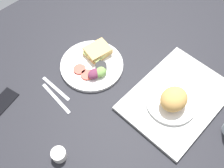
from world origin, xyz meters
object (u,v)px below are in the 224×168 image
(bread_plate_near, at_px, (173,100))
(cell_phone, at_px, (1,103))
(serving_tray, at_px, (177,98))
(espresso_cup, at_px, (59,155))
(plate_with_salad, at_px, (94,63))
(fork, at_px, (56,88))
(knife, at_px, (56,98))

(bread_plate_near, bearing_deg, cell_phone, -45.47)
(serving_tray, relative_size, cell_phone, 3.13)
(serving_tray, bearing_deg, espresso_cup, -16.57)
(serving_tray, height_order, plate_with_salad, plate_with_salad)
(espresso_cup, distance_m, fork, 0.31)
(bread_plate_near, bearing_deg, espresso_cup, -18.73)
(cell_phone, bearing_deg, serving_tray, 123.08)
(serving_tray, xyz_separation_m, cell_phone, (0.55, -0.50, -0.00))
(fork, bearing_deg, plate_with_salad, 80.45)
(espresso_cup, relative_size, knife, 0.29)
(fork, xyz_separation_m, cell_phone, (0.21, -0.10, 0.00))
(plate_with_salad, height_order, knife, plate_with_salad)
(bread_plate_near, height_order, cell_phone, bread_plate_near)
(espresso_cup, bearing_deg, cell_phone, -84.32)
(serving_tray, xyz_separation_m, fork, (0.34, -0.40, -0.01))
(plate_with_salad, height_order, espresso_cup, plate_with_salad)
(bread_plate_near, bearing_deg, knife, -48.87)
(fork, relative_size, knife, 0.89)
(serving_tray, relative_size, knife, 2.37)
(bread_plate_near, distance_m, plate_with_salad, 0.39)
(cell_phone, bearing_deg, knife, 127.48)
(bread_plate_near, distance_m, knife, 0.49)
(espresso_cup, bearing_deg, fork, -125.09)
(serving_tray, relative_size, fork, 2.65)
(knife, distance_m, cell_phone, 0.23)
(cell_phone, bearing_deg, bread_plate_near, 120.23)
(plate_with_salad, bearing_deg, bread_plate_near, 102.40)
(plate_with_salad, bearing_deg, espresso_cup, 30.54)
(serving_tray, bearing_deg, plate_with_salad, -70.90)
(espresso_cup, distance_m, cell_phone, 0.35)
(fork, distance_m, cell_phone, 0.23)
(plate_with_salad, relative_size, espresso_cup, 5.16)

